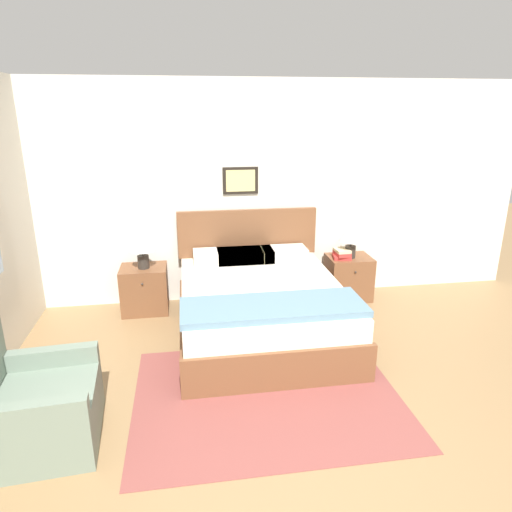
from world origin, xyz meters
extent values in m
plane|color=olive|center=(0.00, 0.00, 0.00)|extent=(16.00, 16.00, 0.00)
cube|color=beige|center=(0.00, 3.24, 1.30)|extent=(7.10, 0.06, 2.60)
cube|color=black|center=(0.00, 3.19, 1.46)|extent=(0.41, 0.02, 0.31)
cube|color=tan|center=(0.00, 3.18, 1.46)|extent=(0.34, 0.00, 0.25)
cube|color=brown|center=(-0.06, 1.07, 0.00)|extent=(2.17, 1.70, 0.01)
cube|color=brown|center=(0.07, 2.13, 0.14)|extent=(1.66, 2.03, 0.28)
cube|color=brown|center=(0.07, 1.15, 0.32)|extent=(1.66, 0.06, 0.08)
cube|color=beige|center=(0.07, 2.13, 0.43)|extent=(1.59, 1.95, 0.29)
cube|color=brown|center=(0.07, 3.12, 0.85)|extent=(1.66, 0.06, 0.56)
cube|color=slate|center=(0.07, 1.50, 0.60)|extent=(1.63, 0.57, 0.06)
cube|color=beige|center=(-0.33, 2.89, 0.64)|extent=(0.52, 0.32, 0.14)
cube|color=beige|center=(0.47, 2.89, 0.64)|extent=(0.52, 0.32, 0.14)
cube|color=tan|center=(0.07, 2.89, 0.64)|extent=(0.52, 0.32, 0.14)
cube|color=tan|center=(-0.05, 2.89, 0.64)|extent=(0.52, 0.32, 0.14)
cube|color=slate|center=(-1.73, 0.80, 0.20)|extent=(0.83, 0.85, 0.40)
cube|color=slate|center=(-1.76, 1.15, 0.47)|extent=(0.78, 0.16, 0.14)
cube|color=slate|center=(-1.70, 0.46, 0.47)|extent=(0.78, 0.16, 0.14)
cube|color=brown|center=(-1.16, 2.94, 0.27)|extent=(0.52, 0.43, 0.54)
sphere|color=#332D28|center=(-1.16, 2.72, 0.42)|extent=(0.02, 0.02, 0.02)
cube|color=brown|center=(1.30, 2.94, 0.27)|extent=(0.52, 0.43, 0.54)
sphere|color=#332D28|center=(1.30, 2.72, 0.42)|extent=(0.02, 0.02, 0.02)
cylinder|color=#2D2823|center=(-1.15, 2.92, 0.61)|extent=(0.13, 0.13, 0.15)
cylinder|color=#2D2823|center=(-1.15, 2.92, 0.72)|extent=(0.02, 0.02, 0.06)
cone|color=silver|center=(-1.15, 2.92, 0.86)|extent=(0.28, 0.28, 0.22)
cylinder|color=#2D2823|center=(1.30, 2.92, 0.61)|extent=(0.13, 0.13, 0.15)
cylinder|color=#2D2823|center=(1.30, 2.92, 0.72)|extent=(0.02, 0.02, 0.06)
cone|color=silver|center=(1.30, 2.92, 0.86)|extent=(0.28, 0.28, 0.22)
cube|color=#B7332D|center=(1.19, 2.90, 0.56)|extent=(0.23, 0.23, 0.04)
cube|color=#B7332D|center=(1.19, 2.90, 0.60)|extent=(0.16, 0.24, 0.04)
cube|color=beige|center=(1.19, 2.90, 0.64)|extent=(0.17, 0.21, 0.03)
camera|label=1|loc=(-0.65, -2.10, 2.27)|focal=32.00mm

